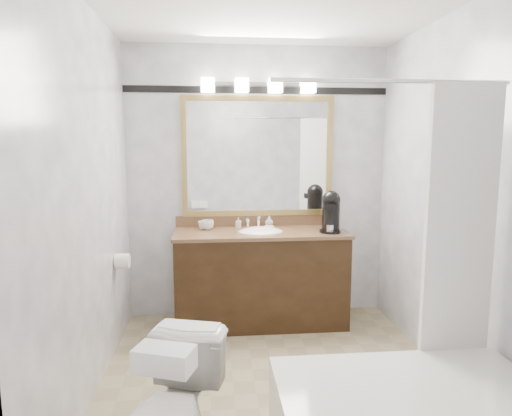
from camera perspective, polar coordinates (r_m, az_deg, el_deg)
The scene contains 14 objects.
room at distance 2.98m, azimuth 2.68°, elevation 0.87°, with size 2.42×2.62×2.52m.
vanity at distance 4.14m, azimuth 0.59°, elevation -8.46°, with size 1.53×0.58×0.97m.
mirror at distance 4.23m, azimuth 0.23°, elevation 6.45°, with size 1.40×0.04×1.10m.
vanity_light_bar at distance 4.21m, azimuth 0.31°, elevation 15.08°, with size 1.02×0.14×0.12m.
accent_stripe at distance 4.27m, azimuth 0.22°, elevation 14.53°, with size 2.40×0.01×0.06m, color black.
bathtub at distance 2.63m, azimuth 18.76°, elevation -23.21°, with size 1.30×0.75×1.96m.
tp_roll at distance 3.78m, azimuth -16.37°, elevation -6.38°, with size 0.12×0.12×0.11m, color white.
tissue_box at distance 2.03m, azimuth -11.36°, elevation -18.02°, with size 0.24×0.13×0.10m, color white.
coffee_maker at distance 4.06m, azimuth 9.35°, elevation -0.32°, with size 0.19×0.23×0.36m.
cup_left at distance 4.13m, azimuth -6.07°, elevation -2.11°, with size 0.11×0.11×0.09m, color white.
cup_right at distance 4.17m, azimuth -6.73°, elevation -2.12°, with size 0.08×0.08×0.07m, color white.
soap_bottle_a at distance 4.21m, azimuth -2.21°, elevation -1.83°, with size 0.04×0.04×0.09m, color white.
soap_bottle_b at distance 4.26m, azimuth 1.67°, elevation -1.69°, with size 0.08×0.08×0.10m, color white.
soap_bar at distance 4.17m, azimuth 1.63°, elevation -2.41°, with size 0.08×0.05×0.03m, color beige.
Camera 1 is at (-0.42, -2.93, 1.63)m, focal length 32.00 mm.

